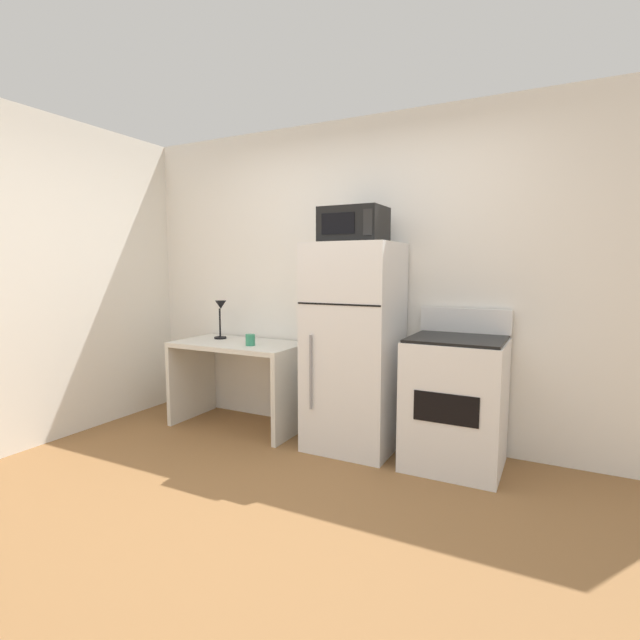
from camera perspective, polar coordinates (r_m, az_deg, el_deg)
ground_plane at (r=2.82m, az=-9.02°, el=-23.51°), size 12.00×12.00×0.00m
wall_back_white at (r=3.94m, az=5.44°, el=4.90°), size 5.00×0.10×2.60m
desk at (r=4.21m, az=-9.80°, el=-5.75°), size 1.14×0.61×0.75m
desk_lamp at (r=4.36m, az=-11.98°, el=0.85°), size 0.14×0.12×0.35m
coffee_mug at (r=3.98m, az=-8.45°, el=-2.40°), size 0.08×0.08×0.09m
refrigerator at (r=3.63m, az=4.12°, el=-3.28°), size 0.66×0.62×1.59m
microwave at (r=3.57m, az=4.11°, el=11.42°), size 0.46×0.35×0.26m
oven_range at (r=3.48m, az=16.08°, el=-9.45°), size 0.65×0.61×1.10m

